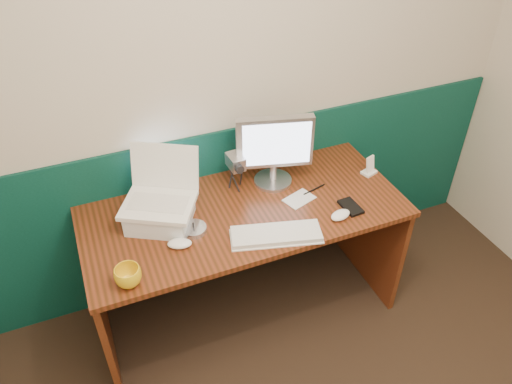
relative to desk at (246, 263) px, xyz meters
name	(u,v)px	position (x,y,z in m)	size (l,w,h in m)	color
back_wall	(214,87)	(-0.01, 0.37, 0.88)	(3.50, 0.04, 2.50)	beige
wainscot	(222,206)	(-0.01, 0.36, 0.12)	(3.48, 0.02, 1.00)	#07312A
desk	(246,263)	(0.00, 0.00, 0.00)	(1.60, 0.70, 0.75)	#3D1E0B
laptop_riser	(160,215)	(-0.41, 0.06, 0.42)	(0.29, 0.24, 0.10)	silver
laptop	(155,183)	(-0.41, 0.06, 0.61)	(0.33, 0.25, 0.27)	white
monitor	(274,151)	(0.22, 0.16, 0.57)	(0.39, 0.11, 0.39)	#B9B8BE
keyboard	(276,235)	(0.06, -0.24, 0.39)	(0.42, 0.14, 0.02)	white
mouse_right	(340,215)	(0.41, -0.23, 0.39)	(0.11, 0.07, 0.04)	white
mouse_left	(180,244)	(-0.37, -0.13, 0.39)	(0.11, 0.07, 0.04)	white
mug	(128,276)	(-0.62, -0.27, 0.42)	(0.11, 0.11, 0.09)	yellow
camcorder	(236,172)	(0.02, 0.18, 0.48)	(0.09, 0.13, 0.20)	#AAAAAF
cd_spindle	(194,229)	(-0.28, -0.06, 0.39)	(0.12, 0.12, 0.03)	silver
cd_loose_a	(174,232)	(-0.37, -0.03, 0.38)	(0.12, 0.12, 0.00)	silver
pen	(314,189)	(0.39, 0.01, 0.38)	(0.01, 0.01, 0.14)	black
papers	(299,199)	(0.29, -0.03, 0.38)	(0.15, 0.10, 0.00)	silver
dock	(369,172)	(0.74, 0.03, 0.38)	(0.08, 0.06, 0.01)	white
music_player	(370,164)	(0.74, 0.03, 0.44)	(0.05, 0.01, 0.09)	white
pda	(351,207)	(0.49, -0.19, 0.38)	(0.08, 0.13, 0.02)	black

